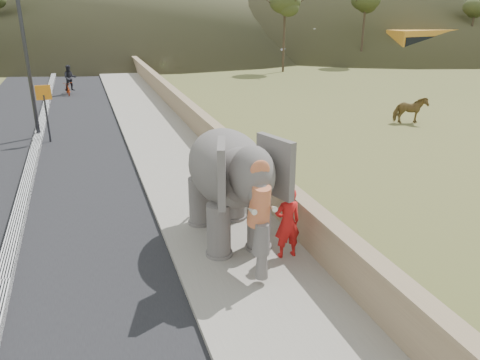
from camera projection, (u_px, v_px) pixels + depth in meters
name	position (u px, v px, depth m)	size (l,w,h in m)	color
ground	(240.00, 258.00, 10.76)	(160.00, 160.00, 0.00)	olive
road	(35.00, 154.00, 18.12)	(7.00, 120.00, 0.03)	black
median	(35.00, 152.00, 18.08)	(0.35, 120.00, 0.22)	black
walkway	(163.00, 141.00, 19.60)	(3.00, 120.00, 0.15)	#9E9687
parapet	(201.00, 127.00, 19.92)	(0.30, 120.00, 1.10)	tan
lamppost	(29.00, 20.00, 18.78)	(1.76, 0.36, 8.00)	#302F34
signboard	(45.00, 104.00, 19.17)	(0.60, 0.08, 2.40)	#2D2D33
cow	(410.00, 110.00, 22.62)	(0.70, 1.54, 1.30)	brown
distant_car	(290.00, 54.00, 47.29)	(1.70, 4.23, 1.44)	#AFB0B6
bus_white	(362.00, 43.00, 49.41)	(2.50, 11.00, 3.10)	beige
bus_orange	(436.00, 45.00, 46.90)	(2.50, 11.00, 3.10)	orange
elephant_and_man	(228.00, 183.00, 11.02)	(2.22, 3.84, 2.77)	slate
motorcyclist	(69.00, 83.00, 29.76)	(1.01, 1.65, 1.87)	maroon
trees	(119.00, 30.00, 31.85)	(47.89, 43.08, 9.24)	#473828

